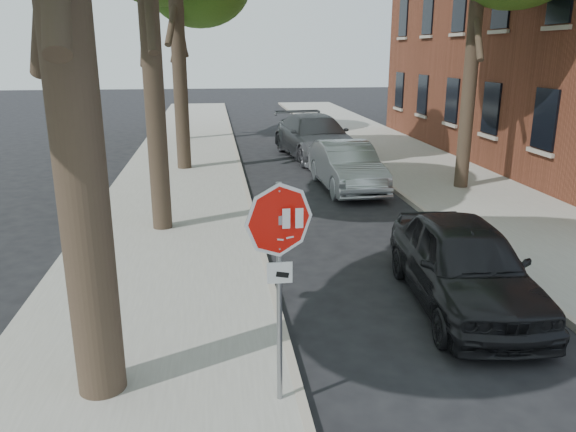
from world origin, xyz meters
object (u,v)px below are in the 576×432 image
Objects in this scene: car_b at (347,166)px; car_c at (315,137)px; stop_sign at (279,253)px; car_a at (464,264)px.

car_c reaches higher than car_b.
car_a is (3.30, 2.41, -1.23)m from stop_sign.
car_c is at bearing 87.87° from car_b.
car_b is at bearing 94.90° from car_a.
car_a is at bearing -96.91° from car_c.
stop_sign is 4.26m from car_a.
car_a is at bearing -92.13° from car_b.
car_a is 13.54m from car_c.
car_b is 5.30m from car_c.
car_c is (-0.00, 5.30, 0.12)m from car_b.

